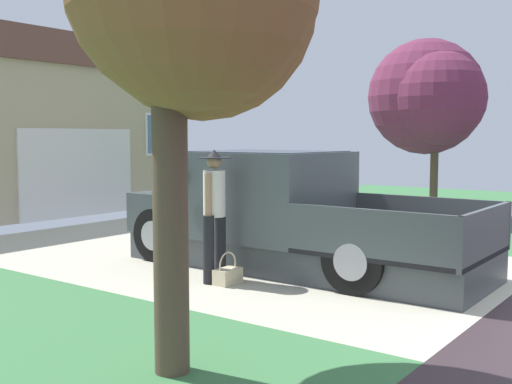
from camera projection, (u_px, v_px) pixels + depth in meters
The scene contains 5 objects.
pickup_truck at pixel (274, 213), 9.02m from camera, with size 2.05×5.16×1.66m.
person_with_hat at pixel (214, 207), 7.98m from camera, with size 0.46×0.45×1.70m.
handbag at pixel (228, 275), 7.88m from camera, with size 0.37×0.21×0.42m.
neighbor_tree at pixel (430, 97), 13.85m from camera, with size 2.75×2.76×4.07m.
wheeled_trash_bin at pixel (196, 192), 14.31m from camera, with size 0.60×0.72×1.11m.
Camera 1 is at (-7.46, -1.85, 1.86)m, focal length 43.62 mm.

